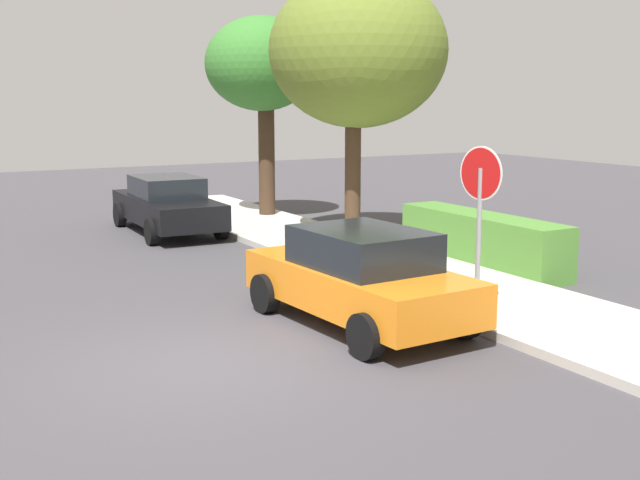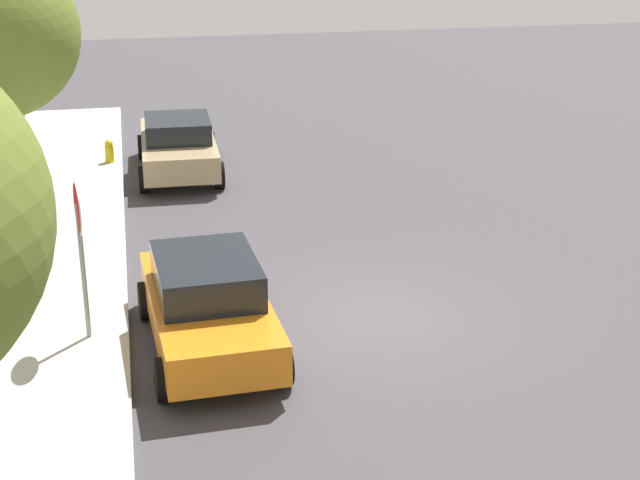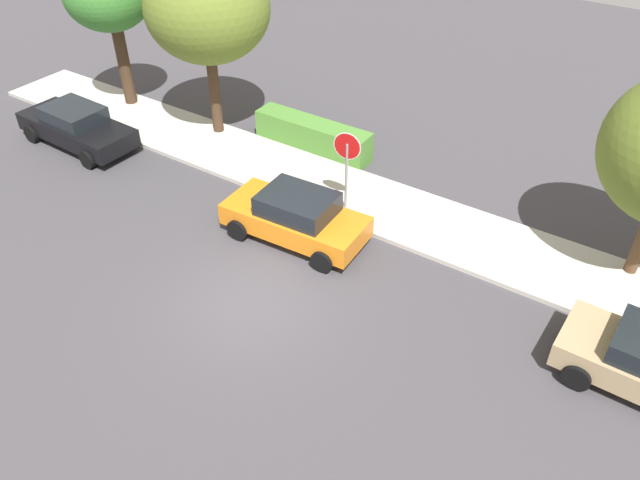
# 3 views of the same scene
# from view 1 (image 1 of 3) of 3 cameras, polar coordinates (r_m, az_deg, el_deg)

# --- Properties ---
(ground_plane) EXTENTS (60.00, 60.00, 0.00)m
(ground_plane) POSITION_cam_1_polar(r_m,az_deg,el_deg) (10.74, -8.20, -8.77)
(ground_plane) COLOR #423F44
(sidewalk_curb) EXTENTS (32.00, 2.82, 0.14)m
(sidewalk_curb) POSITION_cam_1_polar(r_m,az_deg,el_deg) (13.53, 13.81, -4.67)
(sidewalk_curb) COLOR beige
(sidewalk_curb) RESTS_ON ground_plane
(stop_sign) EXTENTS (0.84, 0.14, 2.72)m
(stop_sign) POSITION_cam_1_polar(r_m,az_deg,el_deg) (12.72, 11.31, 2.85)
(stop_sign) COLOR gray
(stop_sign) RESTS_ON ground_plane
(parked_car_orange) EXTENTS (4.20, 2.16, 1.50)m
(parked_car_orange) POSITION_cam_1_polar(r_m,az_deg,el_deg) (12.22, 2.86, -2.62)
(parked_car_orange) COLOR orange
(parked_car_orange) RESTS_ON ground_plane
(parked_car_black) EXTENTS (4.63, 2.05, 1.45)m
(parked_car_black) POSITION_cam_1_polar(r_m,az_deg,el_deg) (20.95, -10.81, 2.50)
(parked_car_black) COLOR black
(parked_car_black) RESTS_ON ground_plane
(street_tree_mid_block) EXTENTS (3.14, 3.14, 5.66)m
(street_tree_mid_block) POSITION_cam_1_polar(r_m,az_deg,el_deg) (22.75, -4.17, 12.22)
(street_tree_mid_block) COLOR #422D1E
(street_tree_mid_block) RESTS_ON ground_plane
(street_tree_far) EXTENTS (4.16, 4.16, 6.29)m
(street_tree_far) POSITION_cam_1_polar(r_m,az_deg,el_deg) (19.09, 2.72, 13.24)
(street_tree_far) COLOR #422D1E
(street_tree_far) RESTS_ON ground_plane
(front_yard_hedge) EXTENTS (4.36, 0.92, 1.08)m
(front_yard_hedge) POSITION_cam_1_polar(r_m,az_deg,el_deg) (16.87, 11.41, -0.01)
(front_yard_hedge) COLOR #4C8433
(front_yard_hedge) RESTS_ON ground_plane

